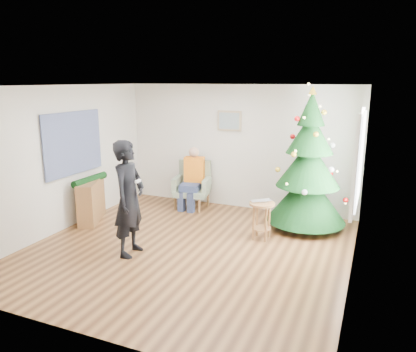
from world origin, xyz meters
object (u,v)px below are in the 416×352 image
at_px(armchair, 193,191).
at_px(christmas_tree, 308,166).
at_px(standing_man, 129,198).
at_px(stool, 261,221).
at_px(console, 91,201).

bearing_deg(armchair, christmas_tree, -18.09).
distance_m(christmas_tree, standing_man, 3.26).
height_order(stool, console, console).
relative_size(stool, standing_man, 0.36).
bearing_deg(standing_man, stool, -55.66).
relative_size(stool, console, 0.65).
distance_m(stool, armchair, 2.20).
bearing_deg(console, armchair, 22.40).
xyz_separation_m(armchair, console, (-1.46, -1.54, 0.03)).
bearing_deg(standing_man, console, 52.64).
xyz_separation_m(stool, standing_man, (-1.73, -1.38, 0.57)).
height_order(armchair, console, armchair).
bearing_deg(console, christmas_tree, -6.87).
distance_m(christmas_tree, armchair, 2.61).
height_order(standing_man, console, standing_man).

